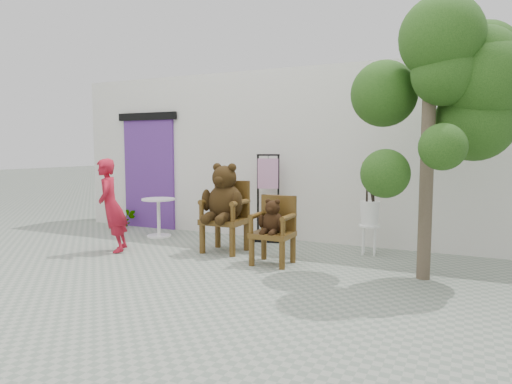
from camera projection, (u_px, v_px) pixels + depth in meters
ground_plane at (212, 276)px, 5.75m from camera, size 60.00×60.00×0.00m
back_wall at (298, 155)px, 8.40m from camera, size 9.00×1.00×3.00m
doorway at (149, 171)px, 9.24m from camera, size 1.40×0.11×2.33m
chair_big at (225, 202)px, 7.08m from camera, size 0.67×0.73×1.39m
chair_small at (274, 224)px, 6.36m from camera, size 0.54×0.50×0.95m
person at (111, 206)px, 7.07m from camera, size 0.58×0.63×1.45m
cafe_table at (159, 213)px, 8.32m from camera, size 0.60×0.60×0.70m
display_stand at (268, 208)px, 7.92m from camera, size 0.51×0.44×1.51m
stool_bucket at (370, 213)px, 6.90m from camera, size 0.32×0.32×1.45m
tree at (455, 82)px, 5.46m from camera, size 2.11×1.77×3.37m
potted_plant at (122, 217)px, 9.16m from camera, size 0.49×0.45×0.47m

